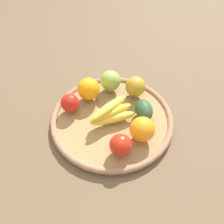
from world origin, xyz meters
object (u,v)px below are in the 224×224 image
(banana_bunch, at_px, (111,113))
(orange_1, at_px, (142,129))
(apple_2, at_px, (121,145))
(avocado, at_px, (144,110))
(apple_3, at_px, (135,87))
(orange_0, at_px, (89,89))
(apple_1, at_px, (69,103))
(apple_0, at_px, (110,81))

(banana_bunch, relative_size, orange_1, 1.93)
(orange_1, bearing_deg, apple_2, 50.28)
(apple_2, bearing_deg, avocado, -107.92)
(apple_3, bearing_deg, orange_0, 17.53)
(banana_bunch, xyz_separation_m, orange_1, (-0.11, 0.05, 0.01))
(orange_1, bearing_deg, orange_0, -33.42)
(apple_3, relative_size, avocado, 0.88)
(apple_2, bearing_deg, orange_0, -52.71)
(apple_1, bearing_deg, apple_3, -148.77)
(orange_0, height_order, apple_0, orange_0)
(avocado, relative_size, apple_1, 1.32)
(apple_3, relative_size, apple_0, 0.96)
(apple_1, bearing_deg, orange_1, 166.16)
(orange_0, relative_size, apple_1, 1.27)
(orange_0, relative_size, apple_2, 1.20)
(apple_3, distance_m, banana_bunch, 0.16)
(apple_3, distance_m, orange_1, 0.20)
(banana_bunch, bearing_deg, orange_1, 154.33)
(orange_1, bearing_deg, avocado, -87.26)
(banana_bunch, relative_size, apple_1, 2.38)
(banana_bunch, bearing_deg, avocado, -159.85)
(apple_1, distance_m, apple_2, 0.25)
(avocado, distance_m, apple_0, 0.18)
(apple_3, bearing_deg, apple_0, -6.73)
(apple_0, bearing_deg, apple_1, 50.58)
(banana_bunch, distance_m, apple_0, 0.16)
(orange_0, bearing_deg, apple_0, -136.87)
(apple_2, bearing_deg, apple_0, -71.58)
(banana_bunch, height_order, apple_2, apple_2)
(apple_3, bearing_deg, orange_1, 104.17)
(banana_bunch, distance_m, apple_1, 0.15)
(avocado, bearing_deg, apple_2, 72.08)
(apple_3, xyz_separation_m, orange_0, (0.17, 0.05, 0.00))
(banana_bunch, xyz_separation_m, apple_1, (0.15, -0.01, 0.00))
(orange_1, distance_m, apple_0, 0.26)
(avocado, bearing_deg, apple_1, 5.98)
(avocado, xyz_separation_m, apple_0, (0.14, -0.12, 0.01))
(apple_3, xyz_separation_m, avocado, (-0.05, 0.10, -0.01))
(apple_0, bearing_deg, apple_2, 108.42)
(apple_3, relative_size, banana_bunch, 0.49)
(orange_0, relative_size, apple_0, 1.05)
(apple_2, distance_m, apple_0, 0.29)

